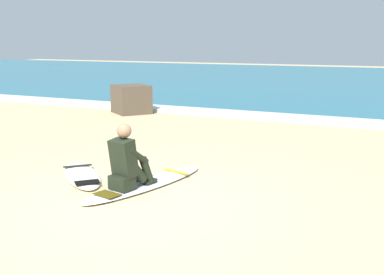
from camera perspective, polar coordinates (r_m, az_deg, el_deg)
The scene contains 7 objects.
ground_plane at distance 6.52m, azimuth -6.36°, elevation -8.00°, with size 80.00×80.00×0.00m, color #CCB584.
sea at distance 27.05m, azimuth 19.18°, elevation 6.31°, with size 80.00×28.00×0.10m, color teal.
breaking_foam at distance 13.65m, azimuth 11.75°, elevation 2.30°, with size 80.00×0.90×0.11m, color white.
surfboard_main at distance 7.32m, azimuth -5.47°, elevation -5.50°, with size 1.02×2.54×0.08m.
surfer_seated at distance 6.96m, azimuth -7.70°, elevation -3.03°, with size 0.46×0.75×0.95m.
surfboard_spare_near at distance 7.93m, azimuth -13.00°, elevation -4.41°, with size 1.61×1.54×0.08m.
shoreline_rock at distance 14.72m, azimuth -7.27°, elevation 4.56°, with size 0.96×1.06×0.85m, color brown.
Camera 1 is at (3.34, -5.16, 2.16)m, focal length 44.70 mm.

